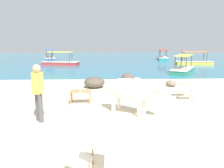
% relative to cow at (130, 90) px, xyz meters
% --- Properties ---
extents(sand_beach, '(18.00, 14.00, 0.04)m').
position_rel_cow_xyz_m(sand_beach, '(-0.67, -0.78, -0.79)').
color(sand_beach, beige).
rests_on(sand_beach, ground).
extents(water_surface, '(60.00, 36.00, 0.03)m').
position_rel_cow_xyz_m(water_surface, '(-0.67, 21.22, -0.81)').
color(water_surface, teal).
rests_on(water_surface, ground).
extents(cow, '(1.94, 1.52, 1.17)m').
position_rel_cow_xyz_m(cow, '(0.00, 0.00, 0.00)').
color(cow, silver).
rests_on(cow, sand_beach).
extents(low_bench_table, '(0.77, 0.46, 0.48)m').
position_rel_cow_xyz_m(low_bench_table, '(-1.67, 1.18, -0.37)').
color(low_bench_table, '#A37A4C').
rests_on(low_bench_table, sand_beach).
extents(bottle, '(0.07, 0.07, 0.30)m').
position_rel_cow_xyz_m(bottle, '(-1.68, 1.11, -0.17)').
color(bottle, '#A3C6D1').
rests_on(bottle, low_bench_table).
extents(deck_chair_near, '(0.64, 0.84, 0.68)m').
position_rel_cow_xyz_m(deck_chair_near, '(2.42, 1.77, -0.39)').
color(deck_chair_near, '#A37A4C').
rests_on(deck_chair_near, sand_beach).
extents(deck_chair_far, '(0.79, 0.57, 0.68)m').
position_rel_cow_xyz_m(deck_chair_far, '(-1.09, -3.01, -0.39)').
color(deck_chair_far, '#A37A4C').
rests_on(deck_chair_far, sand_beach).
extents(person_standing, '(0.36, 0.42, 1.62)m').
position_rel_cow_xyz_m(person_standing, '(-2.64, -0.55, 0.18)').
color(person_standing, '#4C4C51').
rests_on(person_standing, sand_beach).
extents(shore_rock_large, '(0.70, 0.74, 0.31)m').
position_rel_cow_xyz_m(shore_rock_large, '(2.58, 4.06, -0.62)').
color(shore_rock_large, gray).
rests_on(shore_rock_large, sand_beach).
extents(shore_rock_medium, '(0.93, 0.90, 0.57)m').
position_rel_cow_xyz_m(shore_rock_medium, '(0.47, 4.92, -0.49)').
color(shore_rock_medium, brown).
rests_on(shore_rock_medium, sand_beach).
extents(shore_rock_small, '(1.36, 1.35, 0.54)m').
position_rel_cow_xyz_m(shore_rock_small, '(-1.29, 3.91, -0.50)').
color(shore_rock_small, brown).
rests_on(shore_rock_small, sand_beach).
extents(boat_red, '(3.82, 1.80, 1.29)m').
position_rel_cow_xyz_m(boat_red, '(-5.14, 14.81, -0.52)').
color(boat_red, '#C63833').
rests_on(boat_red, water_surface).
extents(boat_green, '(2.89, 3.74, 1.29)m').
position_rel_cow_xyz_m(boat_green, '(5.09, 9.14, -0.52)').
color(boat_green, '#338E66').
rests_on(boat_green, water_surface).
extents(boat_yellow, '(3.73, 1.37, 1.29)m').
position_rel_cow_xyz_m(boat_yellow, '(8.27, 14.69, -0.52)').
color(boat_yellow, gold).
rests_on(boat_yellow, water_surface).
extents(boat_teal, '(1.86, 3.83, 1.29)m').
position_rel_cow_xyz_m(boat_teal, '(6.71, 20.61, -0.52)').
color(boat_teal, teal).
rests_on(boat_teal, water_surface).
extents(boat_blue, '(2.13, 3.85, 1.29)m').
position_rel_cow_xyz_m(boat_blue, '(-7.65, 20.64, -0.52)').
color(boat_blue, '#3866B7').
rests_on(boat_blue, water_surface).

